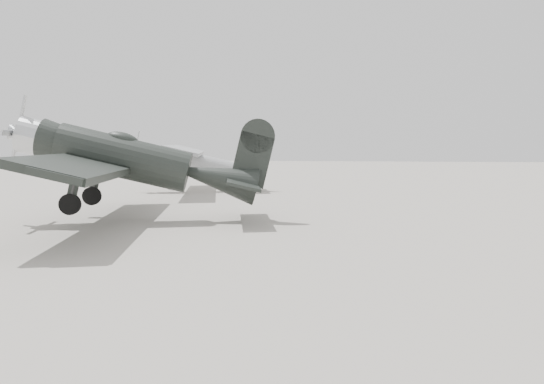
# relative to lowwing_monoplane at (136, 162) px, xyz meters

# --- Properties ---
(ground) EXTENTS (160.00, 160.00, 0.00)m
(ground) POSITION_rel_lowwing_monoplane_xyz_m (4.24, -4.38, -2.34)
(ground) COLOR #A29B90
(ground) RESTS_ON ground
(lowwing_monoplane) EXTENTS (9.94, 13.74, 4.42)m
(lowwing_monoplane) POSITION_rel_lowwing_monoplane_xyz_m (0.00, 0.00, 0.00)
(lowwing_monoplane) COLOR black
(lowwing_monoplane) RESTS_ON ground
(highwing_monoplane) EXTENTS (8.44, 11.78, 3.34)m
(highwing_monoplane) POSITION_rel_lowwing_monoplane_xyz_m (-1.69, 13.13, -0.25)
(highwing_monoplane) COLOR gray
(highwing_monoplane) RESTS_ON ground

